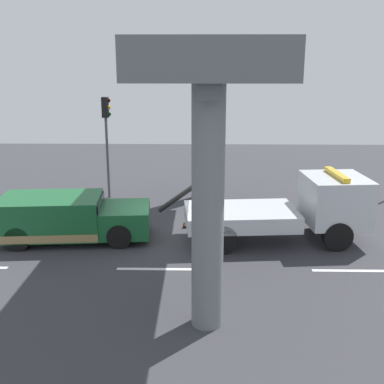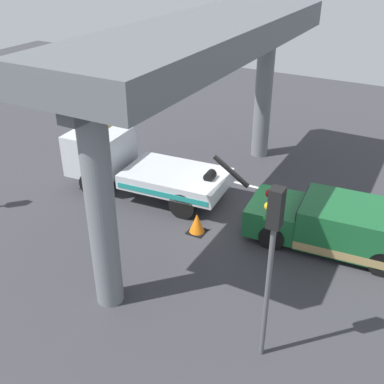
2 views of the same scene
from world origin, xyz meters
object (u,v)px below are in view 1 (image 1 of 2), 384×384
Objects in this scene: towed_van_green at (68,218)px; traffic_cone_orange at (191,217)px; tow_truck_white at (295,208)px; traffic_light_near at (106,126)px.

towed_van_green is 4.61m from traffic_cone_orange.
traffic_light_near reaches higher than tow_truck_white.
traffic_light_near is 6.28m from traffic_cone_orange.
traffic_cone_orange is (4.34, 1.50, -0.44)m from towed_van_green.
traffic_light_near is at bearing 134.88° from traffic_cone_orange.
traffic_light_near is 6.40× the size of traffic_cone_orange.
tow_truck_white is at bearing -21.09° from traffic_cone_orange.
traffic_cone_orange is at bearing -45.12° from traffic_light_near.
tow_truck_white is at bearing 0.53° from towed_van_green.
towed_van_green is 7.43× the size of traffic_cone_orange.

